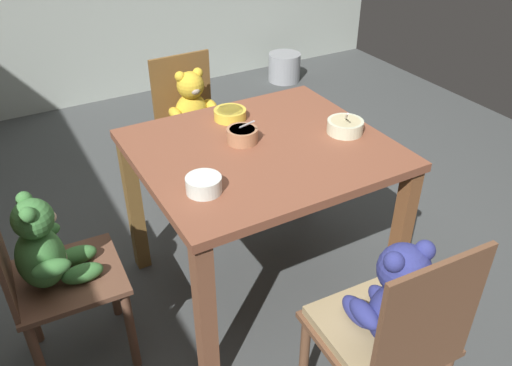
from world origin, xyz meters
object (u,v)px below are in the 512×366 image
teddy_chair_far_center (193,116)px  dining_table (262,170)px  porridge_bowl_terracotta_center (242,135)px  porridge_bowl_cream_near_right (345,126)px  porridge_bowl_yellow_far_center (229,114)px  porridge_bowl_white_near_left (204,184)px  teddy_chair_near_left (46,259)px  metal_pail (284,67)px  teddy_chair_near_front (391,316)px

teddy_chair_far_center → dining_table: bearing=-4.1°
porridge_bowl_terracotta_center → porridge_bowl_cream_near_right: porridge_bowl_cream_near_right is taller
dining_table → porridge_bowl_yellow_far_center: bearing=90.9°
porridge_bowl_white_near_left → porridge_bowl_cream_near_right: size_ratio=0.83×
teddy_chair_near_left → teddy_chair_far_center: bearing=44.4°
dining_table → porridge_bowl_white_near_left: 0.42m
metal_pail → teddy_chair_near_front: bearing=-116.4°
dining_table → teddy_chair_far_center: teddy_chair_far_center is taller
porridge_bowl_white_near_left → porridge_bowl_cream_near_right: (0.72, 0.12, -0.00)m
teddy_chair_near_left → metal_pail: teddy_chair_near_left is taller
teddy_chair_near_left → porridge_bowl_white_near_left: size_ratio=6.91×
teddy_chair_near_front → porridge_bowl_yellow_far_center: 1.15m
dining_table → teddy_chair_far_center: 0.86m
teddy_chair_near_left → porridge_bowl_terracotta_center: 0.89m
teddy_chair_near_front → dining_table: bearing=2.2°
teddy_chair_far_center → porridge_bowl_yellow_far_center: 0.61m
porridge_bowl_yellow_far_center → teddy_chair_far_center: bearing=85.1°
dining_table → porridge_bowl_yellow_far_center: size_ratio=6.95×
dining_table → porridge_bowl_cream_near_right: bearing=-10.8°
teddy_chair_near_front → porridge_bowl_white_near_left: (-0.34, 0.65, 0.24)m
porridge_bowl_white_near_left → porridge_bowl_terracotta_center: 0.39m
teddy_chair_far_center → teddy_chair_near_left: teddy_chair_near_left is taller
porridge_bowl_terracotta_center → metal_pail: porridge_bowl_terracotta_center is taller
teddy_chair_far_center → porridge_bowl_terracotta_center: (-0.10, -0.78, 0.26)m
dining_table → porridge_bowl_cream_near_right: porridge_bowl_cream_near_right is taller
porridge_bowl_white_near_left → porridge_bowl_yellow_far_center: size_ratio=0.89×
porridge_bowl_terracotta_center → porridge_bowl_cream_near_right: (0.43, -0.14, -0.00)m
teddy_chair_near_front → porridge_bowl_white_near_left: size_ratio=6.84×
porridge_bowl_cream_near_right → porridge_bowl_yellow_far_center: (-0.38, 0.36, -0.01)m
teddy_chair_near_front → teddy_chair_near_left: bearing=50.0°
metal_pail → teddy_chair_far_center: bearing=-137.6°
dining_table → metal_pail: bearing=55.6°
teddy_chair_near_front → metal_pail: 3.36m
teddy_chair_far_center → porridge_bowl_cream_near_right: size_ratio=5.38×
dining_table → teddy_chair_far_center: bearing=87.1°
dining_table → teddy_chair_far_center: size_ratio=1.21×
teddy_chair_far_center → porridge_bowl_yellow_far_center: (-0.05, -0.56, 0.25)m
porridge_bowl_white_near_left → porridge_bowl_terracotta_center: size_ratio=0.94×
porridge_bowl_terracotta_center → teddy_chair_near_left: bearing=-174.8°
dining_table → teddy_chair_near_left: (-0.91, -0.01, -0.10)m
teddy_chair_far_center → teddy_chair_near_left: 1.28m
porridge_bowl_terracotta_center → metal_pail: (1.53, 2.08, -0.67)m
porridge_bowl_terracotta_center → teddy_chair_far_center: bearing=82.9°
teddy_chair_far_center → teddy_chair_near_left: bearing=-49.2°
teddy_chair_near_left → porridge_bowl_yellow_far_center: teddy_chair_near_left is taller
porridge_bowl_cream_near_right → porridge_bowl_yellow_far_center: bearing=136.3°
teddy_chair_near_front → porridge_bowl_terracotta_center: teddy_chair_near_front is taller
teddy_chair_near_front → porridge_bowl_terracotta_center: (-0.05, 0.91, 0.24)m
porridge_bowl_yellow_far_center → metal_pail: 2.47m
teddy_chair_far_center → teddy_chair_near_left: (-0.95, -0.85, 0.01)m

